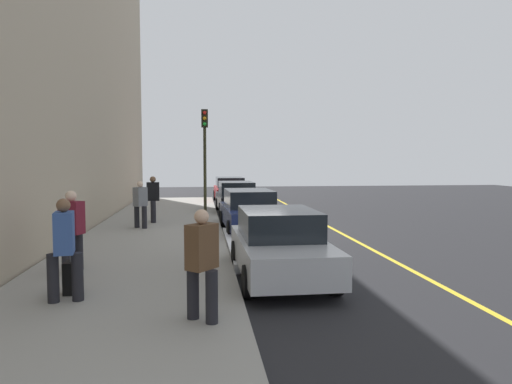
# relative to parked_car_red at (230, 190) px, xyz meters

# --- Properties ---
(ground_plane) EXTENTS (56.00, 56.00, 0.00)m
(ground_plane) POSITION_rel_parked_car_red_xyz_m (12.07, -0.04, -0.76)
(ground_plane) COLOR black
(sidewalk) EXTENTS (28.00, 4.60, 0.15)m
(sidewalk) POSITION_rel_parked_car_red_xyz_m (12.07, -3.34, -0.68)
(sidewalk) COLOR gray
(sidewalk) RESTS_ON ground
(building_facade) EXTENTS (32.00, 0.80, 15.00)m
(building_facade) POSITION_rel_parked_car_red_xyz_m (12.07, -6.09, 6.74)
(building_facade) COLOR tan
(building_facade) RESTS_ON ground
(lane_stripe_centre) EXTENTS (28.00, 0.14, 0.01)m
(lane_stripe_centre) POSITION_rel_parked_car_red_xyz_m (12.07, 3.16, -0.76)
(lane_stripe_centre) COLOR gold
(lane_stripe_centre) RESTS_ON ground
(snow_bank_curb) EXTENTS (5.78, 0.56, 0.22)m
(snow_bank_curb) POSITION_rel_parked_car_red_xyz_m (15.13, -0.74, -0.65)
(snow_bank_curb) COLOR white
(snow_bank_curb) RESTS_ON ground
(parked_car_red) EXTENTS (4.74, 1.95, 1.51)m
(parked_car_red) POSITION_rel_parked_car_red_xyz_m (0.00, 0.00, 0.00)
(parked_car_red) COLOR black
(parked_car_red) RESTS_ON ground
(parked_car_black) EXTENTS (4.42, 1.99, 1.51)m
(parked_car_black) POSITION_rel_parked_car_red_xyz_m (5.75, -0.03, -0.00)
(parked_car_black) COLOR black
(parked_car_black) RESTS_ON ground
(parked_car_navy) EXTENTS (4.70, 2.03, 1.51)m
(parked_car_navy) POSITION_rel_parked_car_red_xyz_m (11.87, -0.03, -0.00)
(parked_car_navy) COLOR black
(parked_car_navy) RESTS_ON ground
(parked_car_silver) EXTENTS (4.26, 1.94, 1.51)m
(parked_car_silver) POSITION_rel_parked_car_red_xyz_m (18.52, -0.06, -0.00)
(parked_car_silver) COLOR black
(parked_car_silver) RESTS_ON ground
(pedestrian_grey_coat) EXTENTS (0.54, 0.51, 1.69)m
(pedestrian_grey_coat) POSITION_rel_parked_car_red_xyz_m (11.44, -3.93, 0.29)
(pedestrian_grey_coat) COLOR black
(pedestrian_grey_coat) RESTS_ON sidewalk
(pedestrian_blue_coat) EXTENTS (0.53, 0.59, 1.80)m
(pedestrian_blue_coat) POSITION_rel_parked_car_red_xyz_m (20.20, -4.12, 0.35)
(pedestrian_blue_coat) COLOR black
(pedestrian_blue_coat) RESTS_ON sidewalk
(pedestrian_black_coat) EXTENTS (0.59, 0.51, 1.80)m
(pedestrian_black_coat) POSITION_rel_parked_car_red_xyz_m (9.88, -3.63, 0.35)
(pedestrian_black_coat) COLOR black
(pedestrian_black_coat) RESTS_ON sidewalk
(pedestrian_burgundy_coat) EXTENTS (0.55, 0.57, 1.79)m
(pedestrian_burgundy_coat) POSITION_rel_parked_car_red_xyz_m (17.97, -4.58, 0.35)
(pedestrian_burgundy_coat) COLOR black
(pedestrian_burgundy_coat) RESTS_ON sidewalk
(pedestrian_brown_coat) EXTENTS (0.54, 0.53, 1.72)m
(pedestrian_brown_coat) POSITION_rel_parked_car_red_xyz_m (21.47, -1.76, 0.31)
(pedestrian_brown_coat) COLOR black
(pedestrian_brown_coat) RESTS_ON sidewalk
(traffic_light_pole) EXTENTS (0.35, 0.26, 4.43)m
(traffic_light_pole) POSITION_rel_parked_car_red_xyz_m (9.78, -1.60, 2.38)
(traffic_light_pole) COLOR #2D2D19
(traffic_light_pole) RESTS_ON sidewalk
(rolling_suitcase) EXTENTS (0.34, 0.22, 0.95)m
(rolling_suitcase) POSITION_rel_parked_car_red_xyz_m (19.72, -4.16, -0.31)
(rolling_suitcase) COLOR black
(rolling_suitcase) RESTS_ON sidewalk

